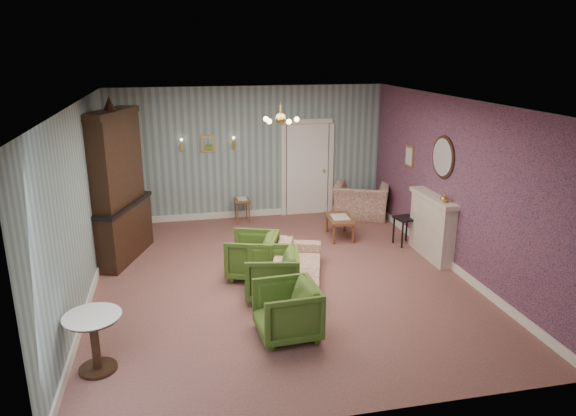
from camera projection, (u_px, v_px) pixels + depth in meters
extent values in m
plane|color=#83544C|center=(281.00, 279.00, 8.82)|extent=(7.00, 7.00, 0.00)
plane|color=white|center=(281.00, 102.00, 7.98)|extent=(7.00, 7.00, 0.00)
plane|color=slate|center=(249.00, 153.00, 11.67)|extent=(6.00, 0.00, 6.00)
plane|color=slate|center=(353.00, 289.00, 5.13)|extent=(6.00, 0.00, 6.00)
plane|color=slate|center=(81.00, 206.00, 7.80)|extent=(0.00, 7.00, 7.00)
plane|color=slate|center=(454.00, 185.00, 9.00)|extent=(0.00, 7.00, 7.00)
plane|color=#A7535E|center=(454.00, 185.00, 9.00)|extent=(0.00, 7.00, 7.00)
imported|color=#425F21|center=(287.00, 308.00, 6.97)|extent=(0.78, 0.83, 0.81)
imported|color=#425F21|center=(272.00, 272.00, 8.10)|extent=(0.89, 0.93, 0.82)
imported|color=#425F21|center=(252.00, 253.00, 8.83)|extent=(0.96, 0.99, 0.81)
imported|color=#94453B|center=(298.00, 261.00, 8.63)|extent=(1.05, 1.95, 0.73)
imported|color=#94453B|center=(362.00, 195.00, 11.90)|extent=(1.39, 1.18, 1.03)
imported|color=gold|center=(445.00, 198.00, 9.03)|extent=(0.15, 0.15, 0.15)
cube|color=maroon|center=(362.00, 198.00, 11.76)|extent=(0.41, 0.28, 0.39)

